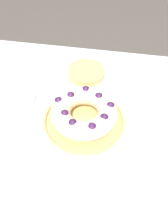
% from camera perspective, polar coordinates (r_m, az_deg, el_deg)
% --- Properties ---
extents(ground_plane, '(8.00, 8.00, 0.00)m').
position_cam_1_polar(ground_plane, '(1.53, -1.31, -20.98)').
color(ground_plane, '#4C4742').
extents(dining_table, '(1.24, 1.09, 0.75)m').
position_cam_1_polar(dining_table, '(0.94, -2.02, -7.58)').
color(dining_table, silver).
rests_on(dining_table, ground_plane).
extents(serving_dish, '(0.33, 0.33, 0.02)m').
position_cam_1_polar(serving_dish, '(0.87, -0.00, -2.09)').
color(serving_dish, tan).
rests_on(serving_dish, dining_table).
extents(bundt_cake, '(0.26, 0.26, 0.09)m').
position_cam_1_polar(bundt_cake, '(0.83, 0.00, 0.04)').
color(bundt_cake, beige).
rests_on(bundt_cake, serving_dish).
extents(fork, '(0.02, 0.20, 0.01)m').
position_cam_1_polar(fork, '(0.95, -14.44, 0.81)').
color(fork, white).
rests_on(fork, dining_table).
extents(serving_knife, '(0.02, 0.21, 0.01)m').
position_cam_1_polar(serving_knife, '(0.94, -16.38, -0.38)').
color(serving_knife, white).
rests_on(serving_knife, dining_table).
extents(cake_knife, '(0.02, 0.17, 0.01)m').
position_cam_1_polar(cake_knife, '(0.93, -13.12, -0.08)').
color(cake_knife, white).
rests_on(cake_knife, dining_table).
extents(side_bowl, '(0.18, 0.18, 0.04)m').
position_cam_1_polar(side_bowl, '(1.07, 0.57, 10.25)').
color(side_bowl, tan).
rests_on(side_bowl, dining_table).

